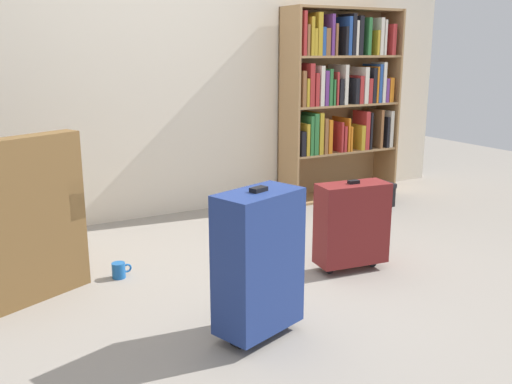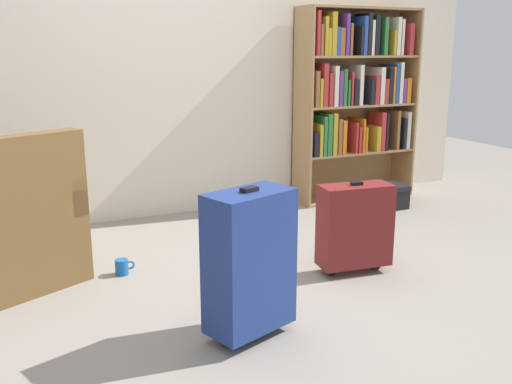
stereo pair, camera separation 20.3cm
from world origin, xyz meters
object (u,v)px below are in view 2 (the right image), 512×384
Objects in this scene: armchair at (7,232)px; storage_box at (380,197)px; suitcase_navy_blue at (250,261)px; bookshelf at (354,95)px; mug at (122,267)px; suitcase_dark_red at (355,225)px.

armchair is 2.97m from storage_box.
suitcase_navy_blue reaches higher than storage_box.
bookshelf is 2.29× the size of suitcase_navy_blue.
armchair is 1.26× the size of suitcase_navy_blue.
storage_box reaches higher than mug.
armchair is 1.63× the size of suitcase_dark_red.
mug is (-2.32, -0.97, -0.90)m from bookshelf.
storage_box is 1.51m from suitcase_dark_red.
bookshelf is at bearing 56.40° from suitcase_dark_red.
bookshelf reaches higher than armchair.
mug is 1.44m from suitcase_dark_red.
mug is 1.15m from suitcase_navy_blue.
mug is at bearing -167.23° from storage_box.
bookshelf reaches higher than storage_box.
suitcase_navy_blue reaches higher than suitcase_dark_red.
suitcase_dark_red is at bearing 27.09° from suitcase_navy_blue.
bookshelf is 1.81× the size of armchair.
mug is 0.26× the size of storage_box.
suitcase_navy_blue is at bearing -49.37° from armchair.
suitcase_dark_red is (-1.02, -1.53, -0.65)m from bookshelf.
suitcase_navy_blue is at bearing -152.91° from suitcase_dark_red.
suitcase_dark_red is at bearing -123.60° from bookshelf.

